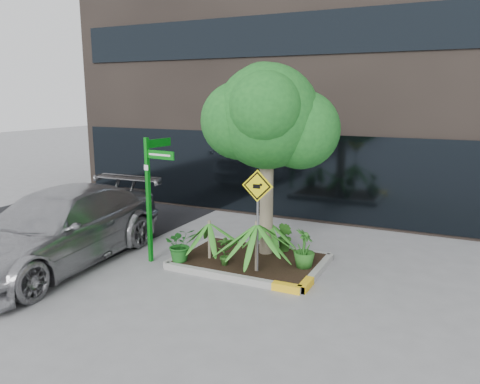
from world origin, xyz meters
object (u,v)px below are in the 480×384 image
at_px(parked_car, 58,228).
at_px(street_sign_post, 152,186).
at_px(cattle_sign, 257,203).
at_px(tree, 268,117).

xyz_separation_m(parked_car, street_sign_post, (1.86, 1.11, 0.95)).
bearing_deg(cattle_sign, tree, 100.71).
height_order(tree, parked_car, tree).
height_order(parked_car, cattle_sign, cattle_sign).
relative_size(street_sign_post, cattle_sign, 1.33).
distance_m(parked_car, cattle_sign, 4.70).
relative_size(tree, cattle_sign, 2.10).
xyz_separation_m(tree, cattle_sign, (0.29, -1.22, -1.73)).
height_order(parked_car, street_sign_post, street_sign_post).
bearing_deg(street_sign_post, cattle_sign, 9.59).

